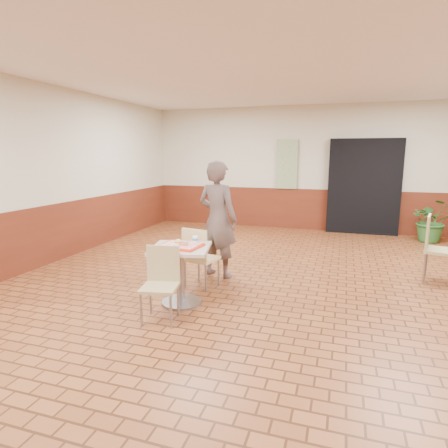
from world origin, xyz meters
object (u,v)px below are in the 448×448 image
(long_john_donut, at_px, (184,243))
(main_table, at_px, (181,266))
(serving_tray, at_px, (180,246))
(chair_second_left, at_px, (436,245))
(potted_plant, at_px, (432,220))
(chair_main_front, at_px, (161,279))
(chair_main_back, at_px, (199,255))
(ring_donut, at_px, (178,241))
(customer, at_px, (218,219))
(paper_cup, at_px, (195,240))

(long_john_donut, bearing_deg, main_table, 178.21)
(serving_tray, distance_m, chair_second_left, 3.75)
(main_table, xyz_separation_m, chair_second_left, (3.20, 1.94, 0.05))
(main_table, relative_size, potted_plant, 0.78)
(chair_main_front, relative_size, chair_main_back, 0.97)
(serving_tray, distance_m, long_john_donut, 0.06)
(chair_main_back, height_order, serving_tray, chair_main_back)
(potted_plant, bearing_deg, ring_donut, -129.26)
(serving_tray, bearing_deg, ring_donut, 128.15)
(chair_main_back, bearing_deg, customer, -84.62)
(long_john_donut, bearing_deg, chair_main_front, -99.45)
(chair_main_front, height_order, chair_second_left, chair_second_left)
(main_table, height_order, serving_tray, serving_tray)
(main_table, xyz_separation_m, serving_tray, (-0.00, -0.00, 0.25))
(long_john_donut, height_order, chair_second_left, chair_second_left)
(paper_cup, distance_m, chair_second_left, 3.57)
(customer, relative_size, serving_tray, 3.60)
(long_john_donut, xyz_separation_m, potted_plant, (3.64, 4.71, -0.31))
(serving_tray, bearing_deg, potted_plant, 51.88)
(customer, bearing_deg, chair_main_front, 100.13)
(customer, height_order, paper_cup, customer)
(chair_main_back, bearing_deg, ring_donut, 92.22)
(paper_cup, bearing_deg, potted_plant, 52.35)
(long_john_donut, distance_m, paper_cup, 0.16)
(long_john_donut, distance_m, potted_plant, 5.96)
(chair_main_back, distance_m, customer, 0.73)
(main_table, distance_m, chair_main_back, 0.58)
(customer, bearing_deg, paper_cup, 107.63)
(main_table, relative_size, paper_cup, 8.11)
(chair_main_back, xyz_separation_m, long_john_donut, (0.04, -0.58, 0.30))
(ring_donut, height_order, potted_plant, potted_plant)
(paper_cup, bearing_deg, chair_main_front, -107.12)
(chair_second_left, bearing_deg, paper_cup, 134.14)
(ring_donut, relative_size, long_john_donut, 0.70)
(main_table, relative_size, chair_second_left, 0.75)
(main_table, distance_m, paper_cup, 0.37)
(chair_main_front, relative_size, customer, 0.47)
(chair_main_front, xyz_separation_m, ring_donut, (-0.04, 0.57, 0.31))
(main_table, relative_size, serving_tray, 1.49)
(main_table, distance_m, potted_plant, 5.98)
(chair_main_front, distance_m, potted_plant, 6.37)
(chair_main_front, distance_m, paper_cup, 0.70)
(chair_main_front, relative_size, chair_second_left, 0.86)
(serving_tray, xyz_separation_m, ring_donut, (-0.07, 0.10, 0.03))
(main_table, height_order, chair_main_back, chair_main_back)
(paper_cup, height_order, potted_plant, potted_plant)
(main_table, bearing_deg, paper_cup, 37.17)
(chair_main_back, height_order, long_john_donut, chair_main_back)
(customer, height_order, chair_second_left, customer)
(main_table, bearing_deg, potted_plant, 51.88)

